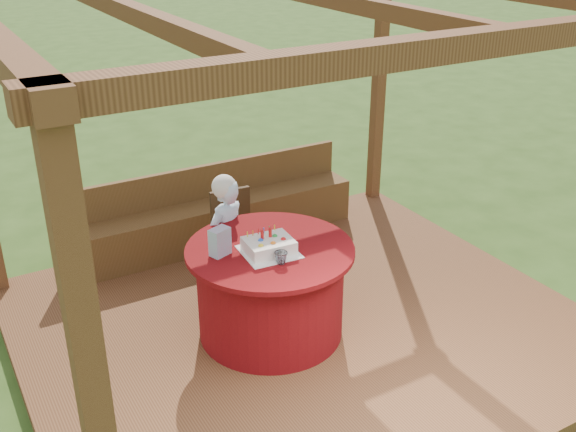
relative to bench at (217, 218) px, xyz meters
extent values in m
plane|color=#2C4C19|center=(0.00, -1.72, -0.38)|extent=(60.00, 60.00, 0.00)
cube|color=brown|center=(0.00, -1.72, -0.32)|extent=(4.50, 4.00, 0.12)
cube|color=brown|center=(-2.13, -3.60, 1.03)|extent=(0.12, 0.12, 2.60)
cube|color=brown|center=(2.13, 0.16, 1.03)|extent=(0.12, 0.12, 2.60)
cube|color=brown|center=(0.00, -3.60, 2.40)|extent=(4.50, 0.14, 0.12)
cube|color=brown|center=(-1.30, -1.72, 2.40)|extent=(0.10, 3.70, 0.10)
cube|color=brown|center=(0.00, -0.02, -0.04)|extent=(3.00, 0.42, 0.45)
cube|color=brown|center=(0.00, 0.16, 0.36)|extent=(3.00, 0.06, 0.35)
cylinder|color=maroon|center=(-0.31, -1.72, 0.11)|extent=(1.17, 1.17, 0.74)
cylinder|color=maroon|center=(-0.31, -1.72, 0.50)|extent=(1.33, 1.33, 0.04)
cube|color=#352310|center=(-0.14, -0.78, 0.12)|extent=(0.42, 0.42, 0.05)
cylinder|color=#352310|center=(-0.31, -0.92, -0.07)|extent=(0.04, 0.04, 0.38)
cylinder|color=#352310|center=(0.00, -0.95, -0.07)|extent=(0.04, 0.04, 0.38)
cylinder|color=#352310|center=(-0.28, -0.62, -0.07)|extent=(0.04, 0.04, 0.38)
cylinder|color=#352310|center=(0.02, -0.64, -0.07)|extent=(0.04, 0.04, 0.38)
cube|color=#352310|center=(-0.13, -0.61, 0.34)|extent=(0.39, 0.07, 0.45)
imported|color=#A3CDF2|center=(-0.38, -1.05, 0.30)|extent=(0.48, 0.41, 1.13)
sphere|color=white|center=(-0.38, -1.05, 0.81)|extent=(0.21, 0.21, 0.21)
cube|color=white|center=(-0.35, -1.78, 0.52)|extent=(0.44, 0.44, 0.01)
cube|color=white|center=(-0.35, -1.78, 0.57)|extent=(0.38, 0.31, 0.10)
cylinder|color=red|center=(-0.39, -1.74, 0.66)|extent=(0.03, 0.03, 0.08)
cylinder|color=red|center=(-0.32, -1.74, 0.66)|extent=(0.03, 0.03, 0.08)
sphere|color=yellow|center=(-0.45, -1.84, 0.64)|extent=(0.04, 0.04, 0.04)
sphere|color=orange|center=(-0.35, -1.85, 0.64)|extent=(0.04, 0.04, 0.04)
sphere|color=red|center=(-0.25, -1.83, 0.64)|extent=(0.04, 0.04, 0.04)
sphere|color=blue|center=(-0.41, -1.76, 0.64)|extent=(0.04, 0.04, 0.04)
sphere|color=green|center=(-0.28, -1.75, 0.64)|extent=(0.04, 0.04, 0.04)
cube|color=#C57FA9|center=(-0.69, -1.63, 0.63)|extent=(0.18, 0.15, 0.22)
imported|color=white|center=(-0.36, -1.98, 0.56)|extent=(0.12, 0.12, 0.09)
camera|label=1|loc=(-2.52, -5.82, 2.97)|focal=42.00mm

